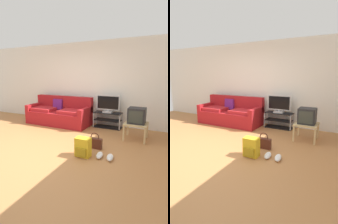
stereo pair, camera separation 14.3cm
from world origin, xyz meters
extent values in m
cube|color=#B27542|center=(0.00, 0.00, -0.01)|extent=(9.00, 9.80, 0.02)
cube|color=silver|center=(0.00, 2.45, 1.35)|extent=(9.00, 0.10, 2.70)
cube|color=maroon|center=(-0.84, 1.81, 0.22)|extent=(2.14, 0.89, 0.44)
cube|color=maroon|center=(-0.84, 2.15, 0.68)|extent=(2.14, 0.20, 0.48)
cube|color=maroon|center=(-1.84, 1.81, 0.54)|extent=(0.14, 0.89, 0.20)
cube|color=maroon|center=(0.16, 1.81, 0.54)|extent=(0.14, 0.89, 0.20)
cube|color=#AF2026|center=(-1.43, 1.75, 0.49)|extent=(0.86, 0.62, 0.10)
cube|color=#AF2026|center=(-0.25, 1.75, 0.49)|extent=(0.86, 0.62, 0.10)
cube|color=#661E70|center=(-1.00, 2.03, 0.64)|extent=(0.36, 0.16, 0.37)
cube|color=black|center=(0.78, 2.14, 0.48)|extent=(0.87, 0.38, 0.02)
cube|color=black|center=(0.78, 2.14, 0.24)|extent=(0.84, 0.37, 0.02)
cube|color=black|center=(0.78, 2.14, 0.01)|extent=(0.87, 0.38, 0.02)
cylinder|color=#B7B7BC|center=(0.36, 1.96, 0.24)|extent=(0.03, 0.03, 0.49)
cylinder|color=#B7B7BC|center=(1.21, 1.96, 0.24)|extent=(0.03, 0.03, 0.49)
cylinder|color=#B7B7BC|center=(0.36, 2.31, 0.24)|extent=(0.03, 0.03, 0.49)
cylinder|color=#B7B7BC|center=(1.21, 2.31, 0.24)|extent=(0.03, 0.03, 0.49)
cube|color=#B2B2B7|center=(0.78, 2.12, 0.51)|extent=(0.29, 0.22, 0.05)
cube|color=#B2B2B7|center=(0.78, 2.12, 0.56)|extent=(0.05, 0.04, 0.04)
cube|color=#B2B2B7|center=(0.78, 2.12, 0.80)|extent=(0.73, 0.04, 0.45)
cube|color=black|center=(0.78, 2.09, 0.80)|extent=(0.67, 0.01, 0.39)
cube|color=tan|center=(1.76, 1.44, 0.42)|extent=(0.57, 0.57, 0.03)
cube|color=tan|center=(1.51, 1.18, 0.20)|extent=(0.04, 0.04, 0.40)
cube|color=tan|center=(2.02, 1.18, 0.20)|extent=(0.04, 0.04, 0.40)
cube|color=tan|center=(1.51, 1.69, 0.20)|extent=(0.04, 0.04, 0.40)
cube|color=tan|center=(2.02, 1.69, 0.20)|extent=(0.04, 0.04, 0.40)
cube|color=#232326|center=(1.76, 1.46, 0.63)|extent=(0.42, 0.38, 0.39)
cube|color=#333833|center=(1.76, 1.26, 0.63)|extent=(0.34, 0.01, 0.30)
cube|color=gold|center=(0.96, -0.02, 0.20)|extent=(0.31, 0.19, 0.39)
cube|color=#A4851A|center=(0.96, -0.13, 0.13)|extent=(0.23, 0.04, 0.17)
cylinder|color=#A4851A|center=(0.88, 0.10, 0.22)|extent=(0.04, 0.04, 0.31)
cylinder|color=#A4851A|center=(1.05, 0.10, 0.22)|extent=(0.04, 0.04, 0.31)
cube|color=#4C2319|center=(1.03, 0.45, 0.12)|extent=(0.33, 0.11, 0.23)
torus|color=#4C2319|center=(1.03, 0.45, 0.26)|extent=(0.20, 0.02, 0.20)
ellipsoid|color=white|center=(1.29, 0.07, 0.04)|extent=(0.16, 0.30, 0.09)
ellipsoid|color=white|center=(1.51, 0.07, 0.04)|extent=(0.18, 0.30, 0.09)
camera|label=1|loc=(2.42, -3.02, 1.63)|focal=28.05mm
camera|label=2|loc=(2.55, -2.95, 1.63)|focal=28.05mm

